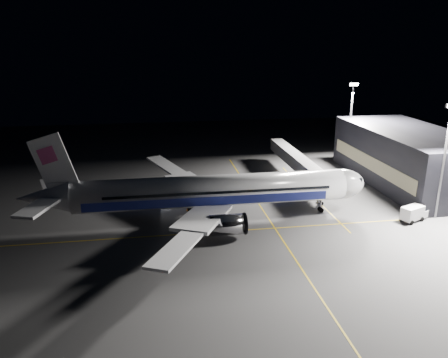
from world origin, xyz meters
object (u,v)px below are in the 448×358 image
baggage_tug (159,194)px  service_truck (414,213)px  safety_cone_c (213,207)px  airliner (206,192)px  floodlight_mast_north (351,116)px  floodlight_mast_south (445,151)px  safety_cone_b (187,209)px  safety_cone_a (226,208)px  jet_bridge (299,163)px

baggage_tug → service_truck: bearing=-48.0°
baggage_tug → safety_cone_c: size_ratio=4.26×
airliner → floodlight_mast_north: 52.56m
floodlight_mast_north → floodlight_mast_south: bearing=-90.0°
floodlight_mast_south → baggage_tug: (-49.31, 18.55, -11.64)m
airliner → baggage_tug: bearing=123.3°
service_truck → safety_cone_c: service_truck is taller
airliner → service_truck: size_ratio=10.66×
airliner → safety_cone_b: airliner is taller
service_truck → safety_cone_a: service_truck is taller
floodlight_mast_north → floodlight_mast_south: same height
baggage_tug → floodlight_mast_south: bearing=-45.4°
jet_bridge → service_truck: jet_bridge is taller
floodlight_mast_north → service_truck: bearing=-97.0°
floodlight_mast_north → airliner: bearing=-142.1°
jet_bridge → floodlight_mast_north: size_ratio=1.66×
airliner → floodlight_mast_south: size_ratio=2.97×
safety_cone_b → floodlight_mast_north: bearing=31.9°
safety_cone_a → safety_cone_b: size_ratio=1.10×
baggage_tug → safety_cone_a: bearing=-59.2°
baggage_tug → safety_cone_a: size_ratio=4.29×
baggage_tug → jet_bridge: bearing=-14.8°
safety_cone_a → safety_cone_b: 7.38m
jet_bridge → safety_cone_b: bearing=-152.5°
airliner → jet_bridge: (23.08, 18.06, -0.58)m
service_truck → safety_cone_b: (-39.51, 11.06, -1.19)m
safety_cone_a → service_truck: bearing=-18.3°
floodlight_mast_south → service_truck: 11.89m
safety_cone_c → safety_cone_a: bearing=-12.3°
jet_bridge → safety_cone_c: size_ratio=54.43×
floodlight_mast_south → safety_cone_c: (-39.20, 10.53, -12.06)m
jet_bridge → baggage_tug: jet_bridge is taller
airliner → baggage_tug: (-8.23, 12.54, -4.44)m
floodlight_mast_north → safety_cone_a: floodlight_mast_north is taller
jet_bridge → safety_cone_c: jet_bridge is taller
floodlight_mast_north → safety_cone_a: size_ratio=33.01×
floodlight_mast_south → airliner: bearing=171.7°
jet_bridge → floodlight_mast_south: size_ratio=1.66×
floodlight_mast_north → safety_cone_b: floodlight_mast_north is taller
airliner → baggage_tug: size_ratio=22.85×
jet_bridge → floodlight_mast_south: floodlight_mast_south is taller
service_truck → floodlight_mast_north: bearing=59.4°
floodlight_mast_north → safety_cone_c: bearing=-145.0°
safety_cone_c → service_truck: bearing=-17.9°
baggage_tug → safety_cone_c: bearing=-63.2°
airliner → jet_bridge: bearing=38.0°
jet_bridge → safety_cone_c: (-21.20, -13.54, -4.27)m
service_truck → safety_cone_c: size_ratio=9.13×
service_truck → safety_cone_a: size_ratio=9.20×
service_truck → baggage_tug: 48.55m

